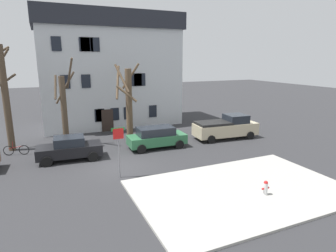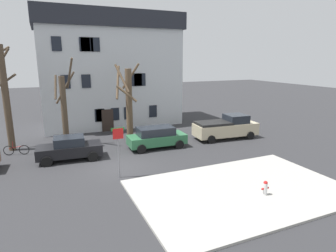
# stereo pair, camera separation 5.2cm
# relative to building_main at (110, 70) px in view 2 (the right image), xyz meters

# --- Properties ---
(ground_plane) EXTENTS (120.00, 120.00, 0.00)m
(ground_plane) POSITION_rel_building_main_xyz_m (-2.49, -12.89, -5.69)
(ground_plane) COLOR #2D2D30
(sidewalk_slab) EXTENTS (11.08, 7.12, 0.12)m
(sidewalk_slab) POSITION_rel_building_main_xyz_m (2.48, -18.91, -5.63)
(sidewalk_slab) COLOR #A8A59E
(sidewalk_slab) RESTS_ON ground_plane
(building_main) EXTENTS (14.08, 7.15, 11.22)m
(building_main) POSITION_rel_building_main_xyz_m (0.00, 0.00, 0.00)
(building_main) COLOR silver
(building_main) RESTS_ON ground_plane
(tree_bare_near) EXTENTS (2.45, 2.96, 7.88)m
(tree_bare_near) POSITION_rel_building_main_xyz_m (-9.16, -6.17, -1.40)
(tree_bare_near) COLOR #4C3D2D
(tree_bare_near) RESTS_ON ground_plane
(tree_bare_mid) EXTENTS (1.68, 1.57, 6.86)m
(tree_bare_mid) POSITION_rel_building_main_xyz_m (-5.19, -7.24, -2.61)
(tree_bare_mid) COLOR #4C3D2D
(tree_bare_mid) RESTS_ON ground_plane
(tree_bare_far) EXTENTS (2.38, 2.44, 6.42)m
(tree_bare_far) POSITION_rel_building_main_xyz_m (-0.03, -6.72, -2.36)
(tree_bare_far) COLOR brown
(tree_bare_far) RESTS_ON ground_plane
(car_black_sedan) EXTENTS (4.35, 2.21, 1.63)m
(car_black_sedan) POSITION_rel_building_main_xyz_m (-5.25, -10.26, -4.87)
(car_black_sedan) COLOR black
(car_black_sedan) RESTS_ON ground_plane
(car_green_wagon) EXTENTS (4.52, 2.12, 1.66)m
(car_green_wagon) POSITION_rel_building_main_xyz_m (1.17, -10.15, -4.82)
(car_green_wagon) COLOR #2D6B42
(car_green_wagon) RESTS_ON ground_plane
(pickup_truck_beige) EXTENTS (5.65, 2.54, 2.05)m
(pickup_truck_beige) POSITION_rel_building_main_xyz_m (7.69, -10.04, -4.70)
(pickup_truck_beige) COLOR #C6B793
(pickup_truck_beige) RESTS_ON ground_plane
(fire_hydrant) EXTENTS (0.42, 0.22, 0.74)m
(fire_hydrant) POSITION_rel_building_main_xyz_m (3.15, -19.91, -5.18)
(fire_hydrant) COLOR silver
(fire_hydrant) RESTS_ON sidewalk_slab
(street_sign_pole) EXTENTS (0.76, 0.07, 2.99)m
(street_sign_pole) POSITION_rel_building_main_xyz_m (-2.91, -14.62, -3.60)
(street_sign_pole) COLOR slate
(street_sign_pole) RESTS_ON ground_plane
(bicycle_leaning) EXTENTS (1.71, 0.47, 1.03)m
(bicycle_leaning) POSITION_rel_building_main_xyz_m (-8.70, -7.66, -5.32)
(bicycle_leaning) COLOR black
(bicycle_leaning) RESTS_ON ground_plane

